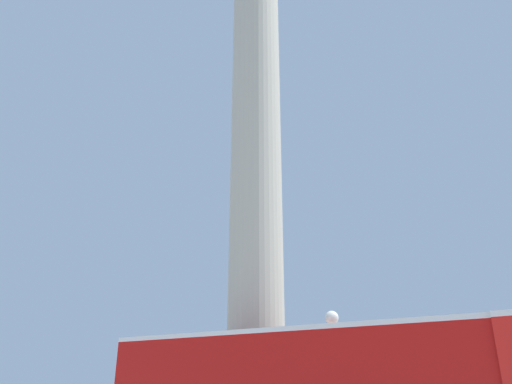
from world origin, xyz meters
name	(u,v)px	position (x,y,z in m)	size (l,w,h in m)	color
monument_column	(256,184)	(0.00, 0.00, 10.92)	(4.46, 4.46, 25.89)	#A39E8E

